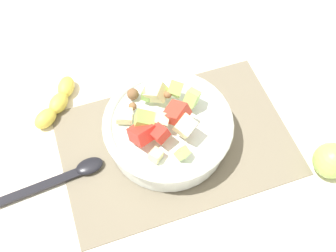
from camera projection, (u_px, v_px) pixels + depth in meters
ground_plane at (176, 143)px, 0.86m from camera, size 2.40×2.40×0.00m
placemat at (176, 143)px, 0.86m from camera, size 0.48×0.32×0.01m
salad_bowl at (168, 128)px, 0.82m from camera, size 0.26×0.26×0.13m
serving_spoon at (68, 176)px, 0.81m from camera, size 0.22×0.05×0.01m
whole_apple at (331, 161)px, 0.80m from camera, size 0.07×0.07×0.08m
banana_whole at (57, 102)px, 0.89m from camera, size 0.12×0.13×0.04m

